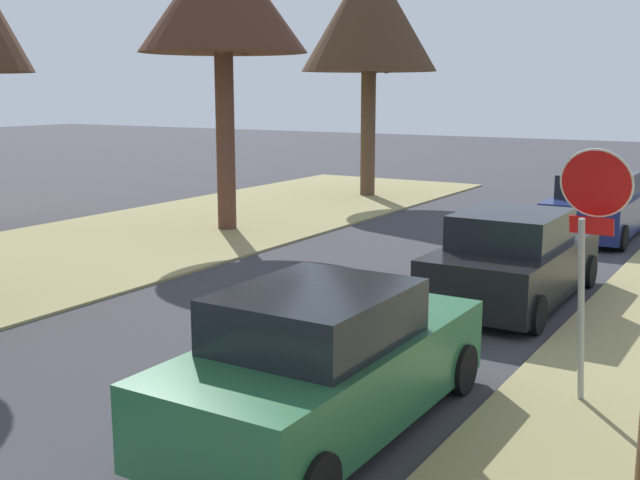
{
  "coord_description": "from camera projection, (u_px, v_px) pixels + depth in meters",
  "views": [
    {
      "loc": [
        6.36,
        1.66,
        3.57
      ],
      "look_at": [
        0.7,
        11.04,
        1.47
      ],
      "focal_mm": 44.04,
      "sensor_mm": 36.0,
      "label": 1
    }
  ],
  "objects": [
    {
      "name": "stop_sign_far",
      "position": [
        592.0,
        221.0,
        8.67
      ],
      "size": [
        0.81,
        0.76,
        2.9
      ],
      "color": "#9EA0A5",
      "rests_on": "grass_verge_right"
    },
    {
      "name": "parked_sedan_green",
      "position": [
        325.0,
        363.0,
        8.29
      ],
      "size": [
        1.97,
        4.41,
        1.57
      ],
      "color": "#28663D",
      "rests_on": "ground"
    },
    {
      "name": "parked_sedan_black",
      "position": [
        513.0,
        260.0,
        13.31
      ],
      "size": [
        1.97,
        4.41,
        1.57
      ],
      "color": "black",
      "rests_on": "ground"
    },
    {
      "name": "street_tree_left_far",
      "position": [
        369.0,
        14.0,
        25.56
      ],
      "size": [
        4.46,
        4.46,
        7.86
      ],
      "color": "brown",
      "rests_on": "grass_verge_left"
    },
    {
      "name": "parked_sedan_navy",
      "position": [
        599.0,
        207.0,
        19.29
      ],
      "size": [
        1.97,
        4.41,
        1.57
      ],
      "color": "navy",
      "rests_on": "ground"
    }
  ]
}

